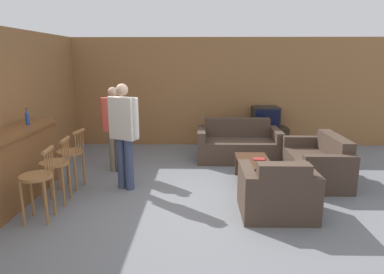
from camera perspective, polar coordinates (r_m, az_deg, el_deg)
name	(u,v)px	position (r m, az deg, el deg)	size (l,w,h in m)	color
ground_plane	(202,206)	(5.11, 1.65, -11.43)	(24.00, 24.00, 0.00)	slate
wall_back	(201,92)	(8.40, 1.56, 7.44)	(9.40, 0.08, 2.60)	olive
wall_left	(26,105)	(6.81, -25.88, 4.83)	(0.08, 8.71, 2.60)	olive
bar_counter	(14,167)	(5.75, -27.59, -4.39)	(0.55, 2.17, 1.08)	brown
bar_chair_near	(38,181)	(4.93, -24.31, -6.70)	(0.45, 0.45, 0.98)	#996638
bar_chair_mid	(56,167)	(5.43, -21.74, -4.71)	(0.45, 0.45, 0.98)	#996638
bar_chair_far	(71,156)	(5.96, -19.52, -2.97)	(0.47, 0.47, 0.98)	#996638
couch_far	(238,145)	(7.32, 7.68, -1.41)	(1.73, 0.91, 0.84)	#423328
armchair_near	(277,193)	(4.89, 14.01, -9.11)	(0.99, 0.86, 0.82)	#423328
loveseat_right	(318,164)	(6.41, 20.21, -4.24)	(0.83, 1.48, 0.81)	#423328
coffee_table	(254,164)	(5.94, 10.22, -4.42)	(0.55, 1.00, 0.42)	#472D1E
tv_unit	(264,138)	(8.38, 11.98, -0.10)	(1.05, 0.51, 0.51)	#2D2319
tv	(265,117)	(8.28, 12.15, 3.28)	(0.61, 0.52, 0.49)	black
bottle	(27,117)	(6.07, -25.78, 3.01)	(0.06, 0.06, 0.26)	#234293
book_on_table	(259,159)	(5.97, 11.12, -3.62)	(0.20, 0.18, 0.02)	maroon
person_by_window	(114,124)	(6.54, -12.80, 2.10)	(0.50, 0.20, 1.60)	#756B5B
person_by_counter	(124,131)	(5.59, -11.30, 1.02)	(0.53, 0.37, 1.73)	#384260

